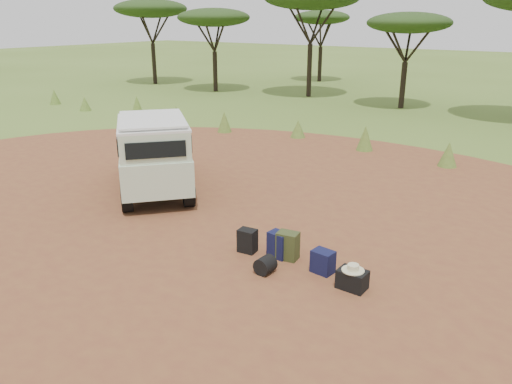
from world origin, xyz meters
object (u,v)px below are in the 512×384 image
Objects in this scene: safari_vehicle at (153,154)px; duffel_navy at (323,262)px; hard_case at (352,280)px; backpack_navy at (279,245)px; walking_staff at (143,176)px; backpack_olive at (288,246)px; backpack_black at (247,241)px.

duffel_navy is (6.00, -1.57, -0.81)m from safari_vehicle.
hard_case is (0.70, -0.22, -0.05)m from duffel_navy.
backpack_navy is at bearing -178.11° from duffel_navy.
walking_staff reaches higher than backpack_olive.
safari_vehicle is at bearing 169.26° from backpack_navy.
duffel_navy is 0.74m from hard_case.
safari_vehicle is 8.32× the size of backpack_navy.
duffel_navy is at bearing -3.49° from backpack_black.
duffel_navy is (5.50, -0.70, -0.49)m from walking_staff.
safari_vehicle is 6.25m from duffel_navy.
walking_staff is 3.04× the size of hard_case.
backpack_navy is 0.19m from backpack_olive.
hard_case is (1.72, -0.30, -0.09)m from backpack_navy.
safari_vehicle reaches higher than hard_case.
backpack_black is at bearing -158.98° from backpack_navy.
backpack_black is 0.93× the size of backpack_navy.
backpack_navy is 1.03m from duffel_navy.
backpack_black is at bearing 178.12° from hard_case.
backpack_black is 0.86m from backpack_olive.
walking_staff is at bearing 172.77° from hard_case.
walking_staff is at bearing 163.92° from backpack_olive.
hard_case is (1.53, -0.33, -0.11)m from backpack_olive.
hard_case is (2.37, -0.13, -0.07)m from backpack_black.
safari_vehicle reaches higher than backpack_black.
backpack_navy is at bearing -72.92° from walking_staff.
walking_staff reaches higher than hard_case.
safari_vehicle is at bearing 171.62° from duffel_navy.
safari_vehicle is at bearing 155.36° from backpack_olive.
backpack_navy is (4.98, -1.49, -0.76)m from safari_vehicle.
duffel_navy is (0.83, -0.10, -0.06)m from backpack_olive.
hard_case is at bearing -20.88° from backpack_olive.
backpack_black is (4.33, -1.66, -0.78)m from safari_vehicle.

